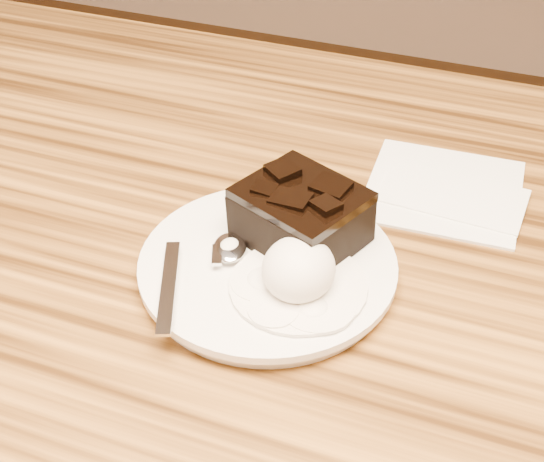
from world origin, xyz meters
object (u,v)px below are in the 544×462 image
(brownie, at_px, (301,218))
(ice_cream_scoop, at_px, (299,269))
(spoon, at_px, (230,249))
(plate, at_px, (268,269))
(napkin, at_px, (444,189))

(brownie, height_order, ice_cream_scoop, same)
(spoon, bearing_deg, plate, -17.77)
(napkin, bearing_deg, ice_cream_scoop, -112.61)
(spoon, relative_size, napkin, 1.10)
(ice_cream_scoop, bearing_deg, napkin, 67.39)
(ice_cream_scoop, xyz_separation_m, spoon, (-0.07, 0.02, -0.01))
(ice_cream_scoop, relative_size, napkin, 0.42)
(plate, height_order, napkin, plate)
(plate, xyz_separation_m, brownie, (0.02, 0.04, 0.03))
(ice_cream_scoop, xyz_separation_m, napkin, (0.08, 0.19, -0.03))
(plate, distance_m, spoon, 0.03)
(plate, xyz_separation_m, ice_cream_scoop, (0.03, -0.02, 0.03))
(plate, bearing_deg, brownie, 66.09)
(brownie, height_order, napkin, brownie)
(brownie, relative_size, napkin, 0.66)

